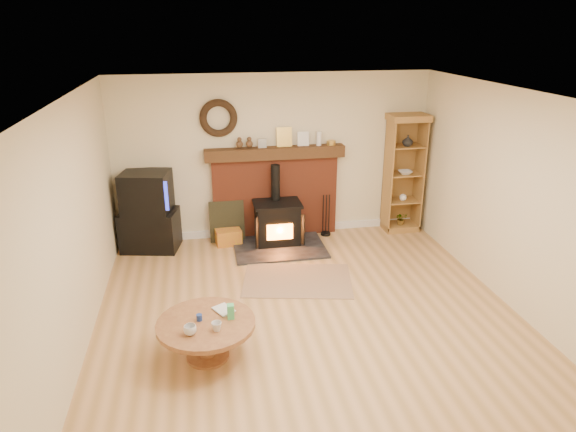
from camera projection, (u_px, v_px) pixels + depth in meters
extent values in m
plane|color=#A77C45|center=(311.00, 320.00, 6.06)|extent=(5.50, 5.50, 0.00)
cube|color=beige|center=(274.00, 157.00, 8.13)|extent=(5.00, 0.02, 2.60)
cube|color=beige|center=(415.00, 379.00, 3.07)|extent=(5.00, 0.02, 2.60)
cube|color=beige|center=(72.00, 234.00, 5.19)|extent=(0.02, 5.50, 2.60)
cube|color=beige|center=(520.00, 204.00, 6.02)|extent=(0.02, 5.50, 2.60)
cube|color=white|center=(315.00, 97.00, 5.14)|extent=(5.00, 5.50, 0.02)
cube|color=white|center=(275.00, 230.00, 8.55)|extent=(5.00, 0.04, 0.12)
torus|color=black|center=(218.00, 118.00, 7.70)|extent=(0.57, 0.11, 0.57)
cube|color=brown|center=(275.00, 197.00, 8.29)|extent=(2.00, 0.15, 1.30)
cube|color=#3A2412|center=(275.00, 153.00, 8.00)|extent=(2.20, 0.22, 0.18)
cube|color=#999999|center=(262.00, 143.00, 7.92)|extent=(0.13, 0.05, 0.14)
cube|color=gold|center=(284.00, 137.00, 7.97)|extent=(0.24, 0.06, 0.30)
cube|color=white|center=(303.00, 139.00, 8.03)|extent=(0.18, 0.05, 0.22)
cylinder|color=white|center=(319.00, 138.00, 8.05)|extent=(0.08, 0.08, 0.22)
cylinder|color=gold|center=(331.00, 143.00, 8.11)|extent=(0.14, 0.14, 0.07)
cube|color=black|center=(280.00, 247.00, 7.98)|extent=(1.40, 1.00, 0.03)
cube|color=black|center=(277.00, 224.00, 8.05)|extent=(0.67, 0.48, 0.62)
cube|color=black|center=(277.00, 204.00, 7.94)|extent=(0.73, 0.52, 0.04)
cylinder|color=black|center=(275.00, 182.00, 7.97)|extent=(0.14, 0.14, 0.56)
cube|color=orange|center=(280.00, 232.00, 7.84)|extent=(0.40, 0.02, 0.25)
cube|color=black|center=(260.00, 231.00, 7.84)|extent=(0.16, 0.21, 0.50)
cube|color=black|center=(299.00, 228.00, 7.94)|extent=(0.16, 0.21, 0.50)
cube|color=brown|center=(297.00, 280.00, 7.00)|extent=(1.63, 1.27, 0.01)
cube|color=black|center=(150.00, 230.00, 7.90)|extent=(0.93, 0.74, 0.61)
cube|color=black|center=(146.00, 192.00, 7.68)|extent=(0.79, 0.71, 0.61)
cube|color=#1F28BC|center=(149.00, 196.00, 7.41)|extent=(0.54, 0.13, 0.44)
cube|color=olive|center=(399.00, 226.00, 8.72)|extent=(0.56, 0.41, 0.10)
cube|color=olive|center=(399.00, 172.00, 8.59)|extent=(0.56, 0.02, 1.80)
cube|color=olive|center=(388.00, 176.00, 8.36)|extent=(0.02, 0.41, 1.80)
cube|color=olive|center=(419.00, 175.00, 8.45)|extent=(0.02, 0.41, 1.80)
cube|color=olive|center=(408.00, 117.00, 8.07)|extent=(0.62, 0.45, 0.10)
cube|color=olive|center=(401.00, 200.00, 8.56)|extent=(0.52, 0.37, 0.02)
cube|color=olive|center=(404.00, 174.00, 8.40)|extent=(0.52, 0.37, 0.02)
cube|color=olive|center=(406.00, 146.00, 8.23)|extent=(0.52, 0.37, 0.02)
imported|color=white|center=(408.00, 141.00, 8.15)|extent=(0.17, 0.17, 0.18)
imported|color=white|center=(405.00, 172.00, 8.34)|extent=(0.22, 0.22, 0.05)
sphere|color=white|center=(403.00, 197.00, 8.49)|extent=(0.12, 0.12, 0.12)
imported|color=#48B86D|center=(401.00, 219.00, 8.62)|extent=(0.19, 0.17, 0.22)
cube|color=#D3C00B|center=(229.00, 237.00, 8.09)|extent=(0.42, 0.29, 0.25)
cube|color=black|center=(227.00, 221.00, 8.16)|extent=(0.55, 0.15, 0.66)
cylinder|color=black|center=(326.00, 234.00, 8.49)|extent=(0.16, 0.16, 0.04)
cylinder|color=black|center=(323.00, 215.00, 8.37)|extent=(0.02, 0.02, 0.70)
cylinder|color=black|center=(326.00, 215.00, 8.37)|extent=(0.02, 0.02, 0.70)
cylinder|color=black|center=(329.00, 215.00, 8.38)|extent=(0.02, 0.02, 0.70)
cylinder|color=brown|center=(208.00, 356.00, 5.39)|extent=(0.45, 0.45, 0.03)
cylinder|color=brown|center=(207.00, 341.00, 5.33)|extent=(0.16, 0.16, 0.36)
cylinder|color=brown|center=(206.00, 324.00, 5.25)|extent=(1.02, 1.02, 0.05)
imported|color=white|center=(190.00, 330.00, 5.02)|extent=(0.13, 0.13, 0.10)
imported|color=white|center=(217.00, 326.00, 5.08)|extent=(0.10, 0.10, 0.09)
imported|color=#4C331E|center=(217.00, 313.00, 5.39)|extent=(0.17, 0.23, 0.02)
cylinder|color=navy|center=(199.00, 317.00, 5.25)|extent=(0.06, 0.06, 0.07)
cube|color=#48B86D|center=(231.00, 312.00, 5.28)|extent=(0.07, 0.07, 0.16)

